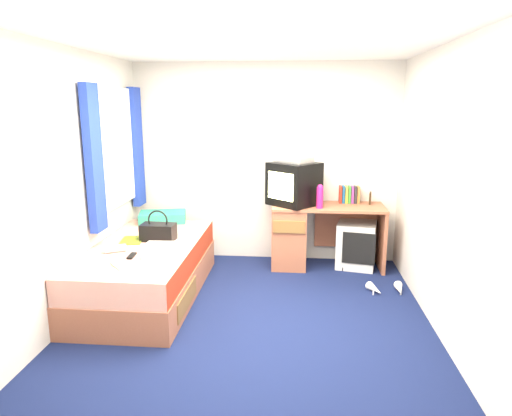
# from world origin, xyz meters

# --- Properties ---
(ground) EXTENTS (3.40, 3.40, 0.00)m
(ground) POSITION_xyz_m (0.00, 0.00, 0.00)
(ground) COLOR #0C1438
(ground) RESTS_ON ground
(room_shell) EXTENTS (3.40, 3.40, 3.40)m
(room_shell) POSITION_xyz_m (0.00, 0.00, 1.45)
(room_shell) COLOR white
(room_shell) RESTS_ON ground
(bed) EXTENTS (1.01, 2.00, 0.54)m
(bed) POSITION_xyz_m (-1.10, 0.39, 0.27)
(bed) COLOR #A66145
(bed) RESTS_ON ground
(pillow) EXTENTS (0.60, 0.45, 0.12)m
(pillow) POSITION_xyz_m (-1.19, 1.30, 0.60)
(pillow) COLOR #176B98
(pillow) RESTS_ON bed
(desk) EXTENTS (1.30, 0.55, 0.75)m
(desk) POSITION_xyz_m (0.49, 1.44, 0.41)
(desk) COLOR #A66145
(desk) RESTS_ON ground
(storage_cube) EXTENTS (0.51, 0.51, 0.54)m
(storage_cube) POSITION_xyz_m (1.11, 1.45, 0.27)
(storage_cube) COLOR silver
(storage_cube) RESTS_ON ground
(crt_tv) EXTENTS (0.68, 0.68, 0.50)m
(crt_tv) POSITION_xyz_m (0.36, 1.44, 1.00)
(crt_tv) COLOR black
(crt_tv) RESTS_ON desk
(vcr) EXTENTS (0.46, 0.44, 0.07)m
(vcr) POSITION_xyz_m (0.36, 1.44, 1.28)
(vcr) COLOR #BBBBBD
(vcr) RESTS_ON crt_tv
(book_row) EXTENTS (0.24, 0.13, 0.20)m
(book_row) POSITION_xyz_m (1.02, 1.60, 0.85)
(book_row) COLOR maroon
(book_row) RESTS_ON desk
(picture_frame) EXTENTS (0.04, 0.12, 0.14)m
(picture_frame) POSITION_xyz_m (1.26, 1.55, 0.82)
(picture_frame) COLOR black
(picture_frame) RESTS_ON desk
(pink_water_bottle) EXTENTS (0.09, 0.09, 0.24)m
(pink_water_bottle) POSITION_xyz_m (0.65, 1.27, 0.87)
(pink_water_bottle) COLOR #C81C71
(pink_water_bottle) RESTS_ON desk
(aerosol_can) EXTENTS (0.05, 0.05, 0.16)m
(aerosol_can) POSITION_xyz_m (0.68, 1.47, 0.83)
(aerosol_can) COLOR silver
(aerosol_can) RESTS_ON desk
(handbag) EXTENTS (0.35, 0.21, 0.32)m
(handbag) POSITION_xyz_m (-1.02, 0.55, 0.63)
(handbag) COLOR black
(handbag) RESTS_ON bed
(towel) EXTENTS (0.32, 0.27, 0.10)m
(towel) POSITION_xyz_m (-0.84, 0.07, 0.59)
(towel) COLOR white
(towel) RESTS_ON bed
(magazine) EXTENTS (0.25, 0.31, 0.01)m
(magazine) POSITION_xyz_m (-1.28, 0.50, 0.55)
(magazine) COLOR #C5E819
(magazine) RESTS_ON bed
(water_bottle) EXTENTS (0.21, 0.16, 0.07)m
(water_bottle) POSITION_xyz_m (-1.31, 0.14, 0.58)
(water_bottle) COLOR silver
(water_bottle) RESTS_ON bed
(colour_swatch_fan) EXTENTS (0.19, 0.20, 0.01)m
(colour_swatch_fan) POSITION_xyz_m (-1.14, -0.24, 0.55)
(colour_swatch_fan) COLOR gold
(colour_swatch_fan) RESTS_ON bed
(remote_control) EXTENTS (0.06, 0.16, 0.02)m
(remote_control) POSITION_xyz_m (-1.11, 0.02, 0.55)
(remote_control) COLOR black
(remote_control) RESTS_ON bed
(window_assembly) EXTENTS (0.11, 1.42, 1.40)m
(window_assembly) POSITION_xyz_m (-1.55, 0.90, 1.42)
(window_assembly) COLOR silver
(window_assembly) RESTS_ON room_shell
(white_heels) EXTENTS (0.39, 0.27, 0.09)m
(white_heels) POSITION_xyz_m (1.34, 0.68, 0.04)
(white_heels) COLOR white
(white_heels) RESTS_ON ground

